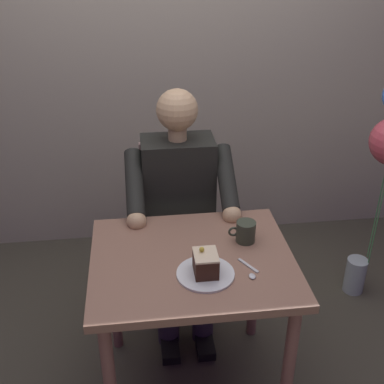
{
  "coord_description": "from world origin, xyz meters",
  "views": [
    {
      "loc": [
        0.2,
        1.58,
        1.9
      ],
      "look_at": [
        -0.01,
        -0.1,
        0.98
      ],
      "focal_mm": 44.99,
      "sensor_mm": 36.0,
      "label": 1
    }
  ],
  "objects_px": {
    "chair": "(177,218)",
    "coffee_cup": "(245,231)",
    "dining_table": "(192,279)",
    "seated_person": "(180,210)",
    "dessert_spoon": "(250,271)",
    "cake_slice": "(206,263)"
  },
  "relations": [
    {
      "from": "chair",
      "to": "coffee_cup",
      "type": "relative_size",
      "value": 7.7
    },
    {
      "from": "coffee_cup",
      "to": "dining_table",
      "type": "bearing_deg",
      "value": 21.2
    },
    {
      "from": "dining_table",
      "to": "chair",
      "type": "relative_size",
      "value": 0.91
    },
    {
      "from": "coffee_cup",
      "to": "chair",
      "type": "bearing_deg",
      "value": -67.63
    },
    {
      "from": "dining_table",
      "to": "chair",
      "type": "bearing_deg",
      "value": -90.0
    },
    {
      "from": "chair",
      "to": "coffee_cup",
      "type": "xyz_separation_m",
      "value": [
        -0.24,
        0.58,
        0.27
      ]
    },
    {
      "from": "dining_table",
      "to": "chair",
      "type": "height_order",
      "value": "chair"
    },
    {
      "from": "seated_person",
      "to": "coffee_cup",
      "type": "bearing_deg",
      "value": 120.33
    },
    {
      "from": "chair",
      "to": "dining_table",
      "type": "bearing_deg",
      "value": 90.0
    },
    {
      "from": "coffee_cup",
      "to": "dessert_spoon",
      "type": "xyz_separation_m",
      "value": [
        0.03,
        0.21,
        -0.04
      ]
    },
    {
      "from": "dining_table",
      "to": "cake_slice",
      "type": "height_order",
      "value": "cake_slice"
    },
    {
      "from": "dining_table",
      "to": "cake_slice",
      "type": "xyz_separation_m",
      "value": [
        -0.04,
        0.12,
        0.17
      ]
    },
    {
      "from": "chair",
      "to": "seated_person",
      "type": "relative_size",
      "value": 0.72
    },
    {
      "from": "chair",
      "to": "seated_person",
      "type": "bearing_deg",
      "value": 90.0
    },
    {
      "from": "dining_table",
      "to": "seated_person",
      "type": "relative_size",
      "value": 0.66
    },
    {
      "from": "dining_table",
      "to": "coffee_cup",
      "type": "relative_size",
      "value": 6.97
    },
    {
      "from": "chair",
      "to": "dessert_spoon",
      "type": "xyz_separation_m",
      "value": [
        -0.21,
        0.8,
        0.23
      ]
    },
    {
      "from": "chair",
      "to": "dessert_spoon",
      "type": "relative_size",
      "value": 6.6
    },
    {
      "from": "dining_table",
      "to": "seated_person",
      "type": "bearing_deg",
      "value": -90.0
    },
    {
      "from": "seated_person",
      "to": "coffee_cup",
      "type": "xyz_separation_m",
      "value": [
        -0.24,
        0.41,
        0.12
      ]
    },
    {
      "from": "dessert_spoon",
      "to": "dining_table",
      "type": "bearing_deg",
      "value": -29.84
    },
    {
      "from": "seated_person",
      "to": "dessert_spoon",
      "type": "bearing_deg",
      "value": 108.84
    }
  ]
}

